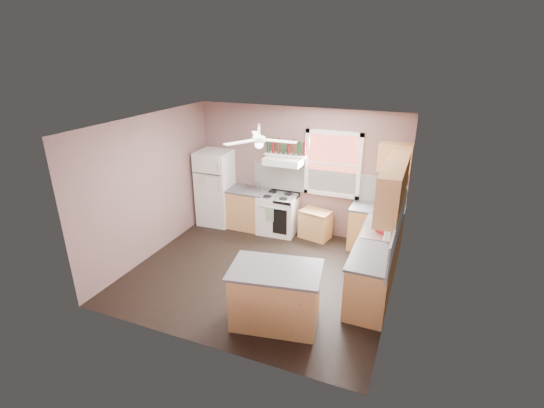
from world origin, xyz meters
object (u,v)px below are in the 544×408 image
at_px(refrigerator, 216,188).
at_px(island, 276,297).
at_px(stove, 278,214).
at_px(cart, 315,224).
at_px(toaster, 252,187).

relative_size(refrigerator, island, 1.38).
relative_size(refrigerator, stove, 1.97).
bearing_deg(refrigerator, island, -50.54).
height_order(stove, cart, stove).
relative_size(stove, cart, 1.39).
bearing_deg(island, refrigerator, 122.44).
bearing_deg(toaster, cart, 5.25).
relative_size(toaster, cart, 0.45).
height_order(refrigerator, cart, refrigerator).
bearing_deg(island, cart, 84.75).
xyz_separation_m(refrigerator, cart, (2.33, 0.09, -0.54)).
bearing_deg(cart, toaster, -162.74).
bearing_deg(toaster, refrigerator, 178.66).
relative_size(refrigerator, cart, 2.74).
bearing_deg(stove, island, -72.34).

